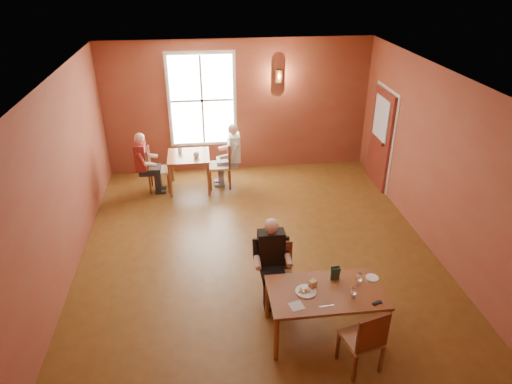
{
  "coord_description": "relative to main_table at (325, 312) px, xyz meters",
  "views": [
    {
      "loc": [
        -0.83,
        -6.48,
        4.59
      ],
      "look_at": [
        0.0,
        0.2,
        1.05
      ],
      "focal_mm": 32.0,
      "sensor_mm": 36.0,
      "label": 1
    }
  ],
  "objects": [
    {
      "name": "ground",
      "position": [
        -0.65,
        2.01,
        -0.35
      ],
      "size": [
        6.0,
        7.0,
        0.01
      ],
      "primitive_type": "cube",
      "color": "brown",
      "rests_on": "ground"
    },
    {
      "name": "wall_back",
      "position": [
        -0.65,
        5.51,
        1.15
      ],
      "size": [
        6.0,
        0.04,
        3.0
      ],
      "primitive_type": "cube",
      "color": "brown",
      "rests_on": "ground"
    },
    {
      "name": "wall_front",
      "position": [
        -0.65,
        -1.49,
        1.15
      ],
      "size": [
        6.0,
        0.04,
        3.0
      ],
      "primitive_type": "cube",
      "color": "brown",
      "rests_on": "ground"
    },
    {
      "name": "wall_left",
      "position": [
        -3.65,
        2.01,
        1.15
      ],
      "size": [
        0.04,
        7.0,
        3.0
      ],
      "primitive_type": "cube",
      "color": "brown",
      "rests_on": "ground"
    },
    {
      "name": "wall_right",
      "position": [
        2.35,
        2.01,
        1.15
      ],
      "size": [
        0.04,
        7.0,
        3.0
      ],
      "primitive_type": "cube",
      "color": "brown",
      "rests_on": "ground"
    },
    {
      "name": "ceiling",
      "position": [
        -0.65,
        2.01,
        2.65
      ],
      "size": [
        6.0,
        7.0,
        0.04
      ],
      "primitive_type": "cube",
      "color": "white",
      "rests_on": "wall_back"
    },
    {
      "name": "window",
      "position": [
        -1.45,
        5.46,
        1.35
      ],
      "size": [
        1.36,
        0.1,
        1.96
      ],
      "primitive_type": "cube",
      "color": "white",
      "rests_on": "wall_back"
    },
    {
      "name": "door",
      "position": [
        2.29,
        4.31,
        0.7
      ],
      "size": [
        0.12,
        1.04,
        2.1
      ],
      "primitive_type": "cube",
      "color": "maroon",
      "rests_on": "ground"
    },
    {
      "name": "wall_sconce",
      "position": [
        0.25,
        5.41,
        1.85
      ],
      "size": [
        0.16,
        0.16,
        0.28
      ],
      "primitive_type": "cylinder",
      "color": "brown",
      "rests_on": "wall_back"
    },
    {
      "name": "main_table",
      "position": [
        0.0,
        0.0,
        0.0
      ],
      "size": [
        1.51,
        0.85,
        0.71
      ],
      "primitive_type": null,
      "color": "brown",
      "rests_on": "ground"
    },
    {
      "name": "chair_diner_main",
      "position": [
        -0.5,
        0.65,
        0.12
      ],
      "size": [
        0.42,
        0.42,
        0.95
      ],
      "primitive_type": null,
      "rotation": [
        0.0,
        0.0,
        3.14
      ],
      "color": "#4C2B0F",
      "rests_on": "ground"
    },
    {
      "name": "diner_main",
      "position": [
        -0.5,
        0.62,
        0.28
      ],
      "size": [
        0.5,
        0.5,
        1.26
      ],
      "primitive_type": null,
      "rotation": [
        0.0,
        0.0,
        3.14
      ],
      "color": "black",
      "rests_on": "ground"
    },
    {
      "name": "chair_empty",
      "position": [
        0.29,
        -0.61,
        0.12
      ],
      "size": [
        0.51,
        0.51,
        0.95
      ],
      "primitive_type": null,
      "rotation": [
        0.0,
        0.0,
        0.26
      ],
      "color": "brown",
      "rests_on": "ground"
    },
    {
      "name": "plate_food",
      "position": [
        -0.27,
        0.02,
        0.37
      ],
      "size": [
        0.36,
        0.36,
        0.04
      ],
      "primitive_type": "cylinder",
      "rotation": [
        0.0,
        0.0,
        0.35
      ],
      "color": "white",
      "rests_on": "main_table"
    },
    {
      "name": "sandwich",
      "position": [
        -0.17,
        0.08,
        0.41
      ],
      "size": [
        0.11,
        0.11,
        0.11
      ],
      "primitive_type": "cube",
      "rotation": [
        0.0,
        0.0,
        0.48
      ],
      "color": "tan",
      "rests_on": "main_table"
    },
    {
      "name": "goblet_a",
      "position": [
        0.46,
        0.07,
        0.45
      ],
      "size": [
        0.09,
        0.09,
        0.19
      ],
      "primitive_type": null,
      "rotation": [
        0.0,
        0.0,
        0.23
      ],
      "color": "white",
      "rests_on": "main_table"
    },
    {
      "name": "goblet_c",
      "position": [
        0.3,
        -0.17,
        0.44
      ],
      "size": [
        0.08,
        0.08,
        0.17
      ],
      "primitive_type": null,
      "rotation": [
        0.0,
        0.0,
        -0.15
      ],
      "color": "white",
      "rests_on": "main_table"
    },
    {
      "name": "menu_stand",
      "position": [
        0.17,
        0.22,
        0.45
      ],
      "size": [
        0.12,
        0.07,
        0.2
      ],
      "primitive_type": "cube",
      "rotation": [
        0.0,
        0.0,
        0.06
      ],
      "color": "#213E29",
      "rests_on": "main_table"
    },
    {
      "name": "knife",
      "position": [
        -0.07,
        -0.27,
        0.36
      ],
      "size": [
        0.2,
        0.03,
        0.0
      ],
      "primitive_type": "cube",
      "rotation": [
        0.0,
        0.0,
        0.06
      ],
      "color": "silver",
      "rests_on": "main_table"
    },
    {
      "name": "napkin",
      "position": [
        -0.44,
        -0.23,
        0.36
      ],
      "size": [
        0.21,
        0.21,
        0.01
      ],
      "primitive_type": "cube",
      "rotation": [
        0.0,
        0.0,
        0.24
      ],
      "color": "silver",
      "rests_on": "main_table"
    },
    {
      "name": "side_plate",
      "position": [
        0.68,
        0.18,
        0.36
      ],
      "size": [
        0.21,
        0.21,
        0.01
      ],
      "primitive_type": "cylinder",
      "rotation": [
        0.0,
        0.0,
        0.2
      ],
      "color": "silver",
      "rests_on": "main_table"
    },
    {
      "name": "sunglasses",
      "position": [
        0.57,
        -0.31,
        0.36
      ],
      "size": [
        0.14,
        0.08,
        0.02
      ],
      "primitive_type": "cube",
      "rotation": [
        0.0,
        0.0,
        0.31
      ],
      "color": "black",
      "rests_on": "main_table"
    },
    {
      "name": "second_table",
      "position": [
        -1.8,
        4.58,
        0.03
      ],
      "size": [
        0.88,
        0.88,
        0.77
      ],
      "primitive_type": null,
      "color": "brown",
      "rests_on": "ground"
    },
    {
      "name": "chair_diner_white",
      "position": [
        -1.15,
        4.58,
        0.17
      ],
      "size": [
        0.46,
        0.46,
        1.04
      ],
      "primitive_type": null,
      "rotation": [
        0.0,
        0.0,
        1.57
      ],
      "color": "#54331C",
      "rests_on": "ground"
    },
    {
      "name": "diner_white",
      "position": [
        -1.12,
        4.58,
        0.32
      ],
      "size": [
        0.54,
        0.54,
        1.35
      ],
      "primitive_type": null,
      "rotation": [
        0.0,
        0.0,
        1.57
      ],
      "color": "white",
      "rests_on": "ground"
    },
    {
      "name": "chair_diner_maroon",
      "position": [
        -2.45,
        4.58,
        0.13
      ],
      "size": [
        0.43,
        0.43,
        0.97
      ],
      "primitive_type": null,
      "rotation": [
        0.0,
        0.0,
        -1.57
      ],
      "color": "maroon",
      "rests_on": "ground"
    },
    {
      "name": "diner_maroon",
      "position": [
        -2.48,
        4.58,
        0.3
      ],
      "size": [
        0.52,
        0.52,
        1.3
      ],
      "primitive_type": null,
      "rotation": [
        0.0,
        0.0,
        -1.57
      ],
      "color": "maroon",
      "rests_on": "ground"
    },
    {
      "name": "cup_a",
      "position": [
        -1.63,
        4.45,
        0.47
      ],
      "size": [
        0.14,
        0.14,
        0.1
      ],
      "primitive_type": "imported",
      "rotation": [
        0.0,
        0.0,
        0.16
      ],
      "color": "silver",
      "rests_on": "second_table"
    },
    {
      "name": "cup_b",
      "position": [
        -1.98,
        4.72,
        0.47
      ],
      "size": [
        0.14,
        0.14,
        0.1
      ],
      "primitive_type": "imported",
      "rotation": [
        0.0,
        0.0,
        0.42
      ],
      "color": "silver",
      "rests_on": "second_table"
    }
  ]
}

